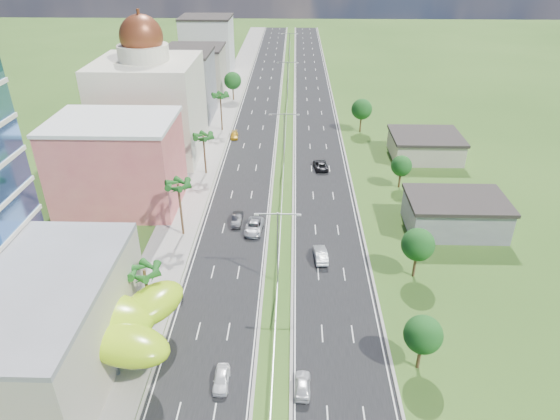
{
  "coord_description": "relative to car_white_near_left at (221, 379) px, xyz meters",
  "views": [
    {
      "loc": [
        1.87,
        -45.28,
        42.27
      ],
      "look_at": [
        0.08,
        17.87,
        7.0
      ],
      "focal_mm": 32.0,
      "sensor_mm": 36.0,
      "label": 1
    }
  ],
  "objects": [
    {
      "name": "car_white_near_left",
      "position": [
        0.0,
        0.0,
        0.0
      ],
      "size": [
        1.7,
        4.1,
        1.39
      ],
      "primitive_type": "imported",
      "rotation": [
        0.0,
        0.0,
        0.02
      ],
      "color": "white",
      "rests_on": "road_left"
    },
    {
      "name": "car_white_near_right",
      "position": [
        8.63,
        -0.57,
        0.01
      ],
      "size": [
        1.77,
        4.18,
        1.41
      ],
      "primitive_type": "imported",
      "rotation": [
        0.0,
        0.0,
        3.12
      ],
      "color": "silver",
      "rests_on": "road_right"
    },
    {
      "name": "pink_shophouse",
      "position": [
        -22.57,
        39.96,
        6.77
      ],
      "size": [
        20.0,
        15.0,
        15.0
      ],
      "primitive_type": "cube",
      "color": "#CF555B",
      "rests_on": "ground"
    },
    {
      "name": "streetlight_median_b",
      "position": [
        5.43,
        17.96,
        6.01
      ],
      "size": [
        6.04,
        0.25,
        11.0
      ],
      "color": "gray",
      "rests_on": "ground"
    },
    {
      "name": "road_left",
      "position": [
        -2.07,
        97.96,
        -0.71
      ],
      "size": [
        11.0,
        260.0,
        0.04
      ],
      "primitive_type": "cube",
      "color": "black",
      "rests_on": "ground"
    },
    {
      "name": "ground",
      "position": [
        5.43,
        7.96,
        -0.73
      ],
      "size": [
        500.0,
        500.0,
        0.0
      ],
      "primitive_type": "plane",
      "color": "#2D5119",
      "rests_on": "ground"
    },
    {
      "name": "streetlight_median_c",
      "position": [
        5.43,
        57.96,
        6.01
      ],
      "size": [
        6.04,
        0.25,
        11.0
      ],
      "color": "gray",
      "rests_on": "ground"
    },
    {
      "name": "midrise_beige",
      "position": [
        -21.57,
        109.96,
        5.77
      ],
      "size": [
        16.0,
        15.0,
        13.0
      ],
      "primitive_type": "cube",
      "color": "#B4AA94",
      "rests_on": "ground"
    },
    {
      "name": "domed_building",
      "position": [
        -22.57,
        62.96,
        10.62
      ],
      "size": [
        20.0,
        20.0,
        28.7
      ],
      "color": "beige",
      "rests_on": "ground"
    },
    {
      "name": "shed_near",
      "position": [
        33.43,
        32.96,
        1.77
      ],
      "size": [
        15.0,
        10.0,
        5.0
      ],
      "primitive_type": "cube",
      "color": "slate",
      "rests_on": "ground"
    },
    {
      "name": "car_dark_left",
      "position": [
        -1.79,
        33.65,
        0.07
      ],
      "size": [
        1.67,
        4.65,
        1.52
      ],
      "primitive_type": "imported",
      "rotation": [
        0.0,
        0.0,
        -0.01
      ],
      "color": "black",
      "rests_on": "road_left"
    },
    {
      "name": "leafy_tree_rb",
      "position": [
        24.43,
        19.96,
        4.44
      ],
      "size": [
        4.55,
        4.55,
        7.47
      ],
      "color": "#47301C",
      "rests_on": "ground"
    },
    {
      "name": "palm_tree_e",
      "position": [
        -10.07,
        77.96,
        7.57
      ],
      "size": [
        3.6,
        3.6,
        9.4
      ],
      "color": "#47301C",
      "rests_on": "ground"
    },
    {
      "name": "palm_tree_d",
      "position": [
        -10.07,
        52.96,
        6.81
      ],
      "size": [
        3.6,
        3.6,
        8.6
      ],
      "color": "#47301C",
      "rests_on": "ground"
    },
    {
      "name": "lime_canopy",
      "position": [
        -14.57,
        3.95,
        4.26
      ],
      "size": [
        18.0,
        15.0,
        7.4
      ],
      "color": "#9ACD14",
      "rests_on": "ground"
    },
    {
      "name": "sidewalk_left",
      "position": [
        -11.57,
        97.96,
        -0.67
      ],
      "size": [
        7.0,
        260.0,
        0.12
      ],
      "primitive_type": "cube",
      "color": "gray",
      "rests_on": "ground"
    },
    {
      "name": "palm_tree_b",
      "position": [
        -10.07,
        9.96,
        6.33
      ],
      "size": [
        3.6,
        3.6,
        8.1
      ],
      "color": "#47301C",
      "rests_on": "ground"
    },
    {
      "name": "leafy_tree_ra",
      "position": [
        21.43,
        2.96,
        4.04
      ],
      "size": [
        4.2,
        4.2,
        6.9
      ],
      "color": "#47301C",
      "rests_on": "ground"
    },
    {
      "name": "leafy_tree_lfar",
      "position": [
        -10.07,
        102.96,
        4.84
      ],
      "size": [
        4.9,
        4.9,
        8.05
      ],
      "color": "#47301C",
      "rests_on": "ground"
    },
    {
      "name": "motorcycle",
      "position": [
        -6.87,
        13.49,
        -0.1
      ],
      "size": [
        0.81,
        1.91,
        1.19
      ],
      "primitive_type": "imported",
      "rotation": [
        0.0,
        0.0,
        0.14
      ],
      "color": "black",
      "rests_on": "road_left"
    },
    {
      "name": "leafy_tree_rd",
      "position": [
        23.43,
        77.96,
        4.84
      ],
      "size": [
        4.9,
        4.9,
        8.05
      ],
      "color": "#47301C",
      "rests_on": "ground"
    },
    {
      "name": "midrise_grey",
      "position": [
        -21.57,
        87.96,
        7.27
      ],
      "size": [
        16.0,
        15.0,
        16.0
      ],
      "primitive_type": "cube",
      "color": "slate",
      "rests_on": "ground"
    },
    {
      "name": "streetlight_median_e",
      "position": [
        5.43,
        147.96,
        6.01
      ],
      "size": [
        6.04,
        0.25,
        11.0
      ],
      "color": "gray",
      "rests_on": "ground"
    },
    {
      "name": "palm_tree_c",
      "position": [
        -10.07,
        29.96,
        7.77
      ],
      "size": [
        3.6,
        3.6,
        9.6
      ],
      "color": "#47301C",
      "rests_on": "ground"
    },
    {
      "name": "road_right",
      "position": [
        12.93,
        97.96,
        -0.71
      ],
      "size": [
        11.0,
        260.0,
        0.04
      ],
      "primitive_type": "cube",
      "color": "black",
      "rests_on": "ground"
    },
    {
      "name": "streetlight_median_d",
      "position": [
        5.43,
        102.96,
        6.01
      ],
      "size": [
        6.04,
        0.25,
        11.0
      ],
      "color": "gray",
      "rests_on": "ground"
    },
    {
      "name": "car_yellow_far_left",
      "position": [
        -6.56,
        72.84,
        -0.08
      ],
      "size": [
        2.1,
        4.36,
        1.23
      ],
      "primitive_type": "imported",
      "rotation": [
        0.0,
        0.0,
        0.09
      ],
      "color": "#C39017",
      "rests_on": "road_left"
    },
    {
      "name": "car_dark_far_right",
      "position": [
        12.96,
        56.07,
        0.08
      ],
      "size": [
        3.22,
        5.83,
        1.55
      ],
      "primitive_type": "imported",
      "rotation": [
        0.0,
        0.0,
        3.26
      ],
      "color": "black",
      "rests_on": "road_right"
    },
    {
      "name": "leafy_tree_rc",
      "position": [
        27.43,
        47.96,
        3.64
      ],
      "size": [
        3.85,
        3.85,
        6.33
      ],
      "color": "#47301C",
      "rests_on": "ground"
    },
    {
      "name": "car_silver_right",
      "position": [
        11.55,
        23.61,
        0.13
      ],
      "size": [
        2.14,
        5.14,
        1.65
      ],
      "primitive_type": "imported",
      "rotation": [
        0.0,
        0.0,
        3.22
      ],
      "color": "#B3B7BB",
      "rests_on": "road_right"
    },
    {
      "name": "midrise_white",
      "position": [
        -21.57,
        132.96,
        8.27
      ],
      "size": [
        16.0,
        15.0,
        18.0
      ],
      "primitive_type": "cube",
      "color": "silver",
      "rests_on": "ground"
    },
    {
      "name": "median_guardrail",
      "position": [
        5.43,
        79.95,
        -0.12
      ],
      "size": [
        0.1,
        216.06,
        0.76
      ],
      "color": "gray",
      "rests_on": "ground"
    },
    {
      "name": "car_silver_mid_left",
      "position": [
        1.17,
        31.21,
        0.11
      ],
      "size": [
        3.08,
        5.95,
        1.6
      ],
      "primitive_type": "imported",
      "rotation": [
        0.0,
        0.0,
        -0.07
      ],
      "color": "#A4A6AC",
      "rests_on": "road_left"
    },
    {
      "name": "shed_far",
      "position": [
        35.43,
        62.96,
        1.47
      ],
      "size": [
        14.0,
        12.0,
        4.4
      ],
      "primitive_type": "cube",
      "color": "#B4AA94",
      "rests_on": "ground"
    }
  ]
}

